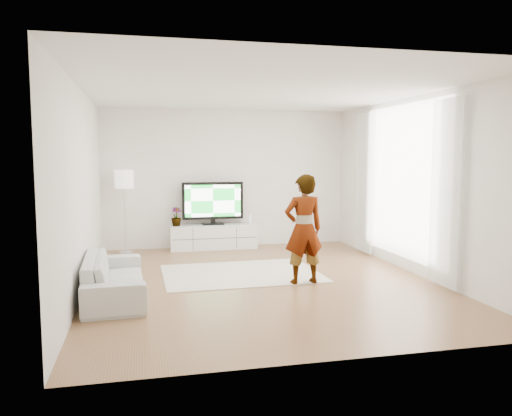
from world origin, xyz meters
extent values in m
plane|color=olive|center=(0.00, 0.00, 0.00)|extent=(6.00, 6.00, 0.00)
plane|color=white|center=(0.00, 0.00, 2.80)|extent=(6.00, 6.00, 0.00)
cube|color=white|center=(-2.50, 0.00, 1.40)|extent=(0.02, 6.00, 2.80)
cube|color=white|center=(2.50, 0.00, 1.40)|extent=(0.02, 6.00, 2.80)
cube|color=white|center=(0.00, 3.00, 1.40)|extent=(5.00, 0.02, 2.80)
cube|color=white|center=(0.00, -3.00, 1.40)|extent=(5.00, 0.02, 2.80)
cube|color=white|center=(2.48, 0.30, 1.45)|extent=(0.01, 2.60, 2.50)
cube|color=white|center=(2.40, -1.00, 1.35)|extent=(0.04, 0.70, 2.60)
cube|color=white|center=(2.40, 1.60, 1.35)|extent=(0.04, 0.70, 2.60)
cube|color=white|center=(-0.33, 2.77, 0.24)|extent=(1.73, 0.49, 0.49)
cube|color=black|center=(-0.33, 2.52, 0.24)|extent=(1.68, 0.00, 0.01)
cube|color=black|center=(-0.76, 2.52, 0.24)|extent=(0.01, 0.00, 0.43)
cube|color=black|center=(0.11, 2.52, 0.24)|extent=(0.01, 0.00, 0.43)
cube|color=black|center=(-0.33, 2.79, 0.50)|extent=(0.44, 0.24, 0.02)
cube|color=black|center=(-0.33, 2.79, 0.55)|extent=(0.09, 0.05, 0.09)
cube|color=black|center=(-0.33, 2.79, 0.97)|extent=(1.23, 0.07, 0.75)
cube|color=green|center=(-0.33, 2.76, 0.97)|extent=(1.12, 0.01, 0.64)
cube|color=white|center=(0.43, 2.77, 0.59)|extent=(0.07, 0.15, 0.21)
cube|color=#4CB2FF|center=(0.43, 2.69, 0.61)|extent=(0.01, 0.00, 0.11)
imported|color=#3F7238|center=(-1.06, 2.77, 0.67)|extent=(0.28, 0.28, 0.37)
cube|color=beige|center=(-0.20, 0.51, 0.01)|extent=(2.47, 1.79, 0.01)
imported|color=#334772|center=(0.57, -0.29, 0.81)|extent=(0.60, 0.41, 1.59)
imported|color=beige|center=(-2.09, -0.42, 0.28)|extent=(0.83, 1.95, 0.56)
cylinder|color=silver|center=(-2.04, 2.70, 0.01)|extent=(0.28, 0.28, 0.02)
cylinder|color=silver|center=(-2.04, 2.70, 0.64)|extent=(0.04, 0.04, 1.23)
cylinder|color=white|center=(-2.04, 2.70, 1.42)|extent=(0.35, 0.35, 0.35)
camera|label=1|loc=(-1.69, -7.12, 1.87)|focal=35.00mm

